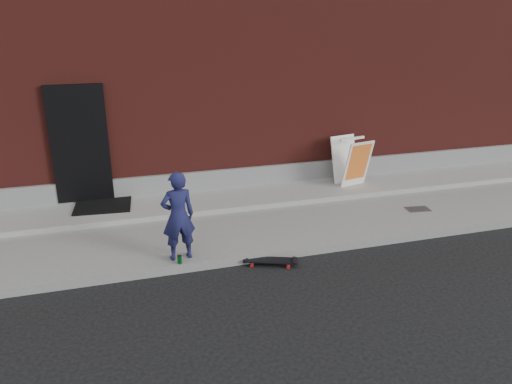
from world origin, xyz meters
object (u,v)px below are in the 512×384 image
object	(u,v)px
skateboard	(270,261)
soda_can	(180,260)
pizza_sign	(351,161)
child	(178,216)

from	to	relation	value
skateboard	soda_can	size ratio (longest dim) A/B	6.32
skateboard	pizza_sign	bearing A→B (deg)	44.15
pizza_sign	skateboard	bearing A→B (deg)	-135.85
skateboard	soda_can	world-z (taller)	soda_can
child	skateboard	size ratio (longest dim) A/B	1.66
skateboard	soda_can	distance (m)	1.42
child	pizza_sign	size ratio (longest dim) A/B	1.38
soda_can	pizza_sign	bearing A→B (deg)	30.63
child	pizza_sign	bearing A→B (deg)	-157.30
child	skateboard	bearing A→B (deg)	159.20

